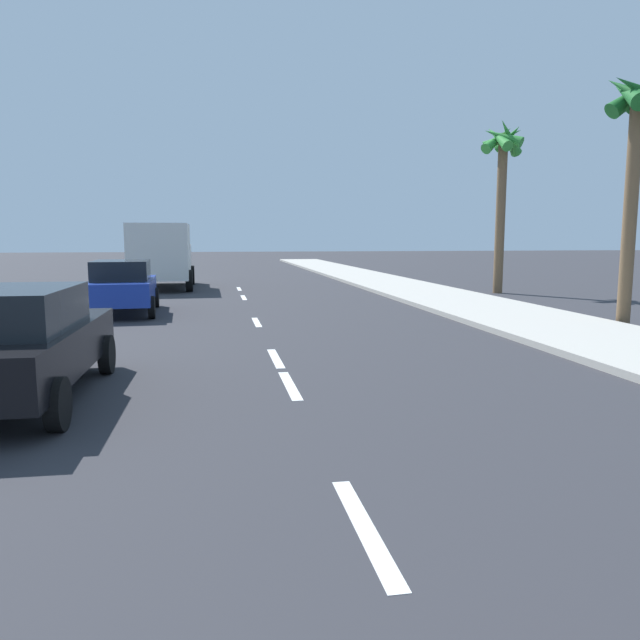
{
  "coord_description": "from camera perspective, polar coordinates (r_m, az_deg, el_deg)",
  "views": [
    {
      "loc": [
        -1.11,
        3.42,
        2.23
      ],
      "look_at": [
        0.33,
        11.59,
        1.1
      ],
      "focal_mm": 34.01,
      "sensor_mm": 36.0,
      "label": 1
    }
  ],
  "objects": [
    {
      "name": "ground_plane",
      "position": [
        16.77,
        -6.14,
        0.08
      ],
      "size": [
        160.0,
        160.0,
        0.0
      ],
      "primitive_type": "plane",
      "color": "#2D2D33"
    },
    {
      "name": "sidewalk_strip",
      "position": [
        20.43,
        13.74,
        1.48
      ],
      "size": [
        3.6,
        80.0,
        0.14
      ],
      "primitive_type": "cube",
      "color": "#B2ADA3",
      "rests_on": "ground"
    },
    {
      "name": "lane_stripe_2",
      "position": [
        4.97,
        4.24,
        -18.89
      ],
      "size": [
        0.16,
        1.8,
        0.01
      ],
      "primitive_type": "cube",
      "color": "white",
      "rests_on": "ground"
    },
    {
      "name": "lane_stripe_3",
      "position": [
        9.28,
        -2.86,
        -6.14
      ],
      "size": [
        0.16,
        1.8,
        0.01
      ],
      "primitive_type": "cube",
      "color": "white",
      "rests_on": "ground"
    },
    {
      "name": "lane_stripe_4",
      "position": [
        11.32,
        -4.2,
        -3.6
      ],
      "size": [
        0.16,
        1.8,
        0.01
      ],
      "primitive_type": "cube",
      "color": "white",
      "rests_on": "ground"
    },
    {
      "name": "lane_stripe_5",
      "position": [
        16.14,
        -5.98,
        -0.2
      ],
      "size": [
        0.16,
        1.8,
        0.01
      ],
      "primitive_type": "cube",
      "color": "white",
      "rests_on": "ground"
    },
    {
      "name": "lane_stripe_6",
      "position": [
        22.81,
        -7.2,
        2.11
      ],
      "size": [
        0.16,
        1.8,
        0.01
      ],
      "primitive_type": "cube",
      "color": "white",
      "rests_on": "ground"
    },
    {
      "name": "lane_stripe_7",
      "position": [
        26.72,
        -7.62,
        2.92
      ],
      "size": [
        0.16,
        1.8,
        0.01
      ],
      "primitive_type": "cube",
      "color": "white",
      "rests_on": "ground"
    },
    {
      "name": "parked_car_black",
      "position": [
        9.23,
        -27.07,
        -1.76
      ],
      "size": [
        2.12,
        4.5,
        1.57
      ],
      "rotation": [
        0.0,
        0.0,
        -0.02
      ],
      "color": "black",
      "rests_on": "ground"
    },
    {
      "name": "parked_car_blue",
      "position": [
        18.71,
        -18.08,
        3.12
      ],
      "size": [
        2.07,
        4.21,
        1.57
      ],
      "rotation": [
        0.0,
        0.0,
        0.05
      ],
      "color": "#1E389E",
      "rests_on": "ground"
    },
    {
      "name": "delivery_truck",
      "position": [
        27.55,
        -14.67,
        6.01
      ],
      "size": [
        2.73,
        6.27,
        2.8
      ],
      "rotation": [
        0.0,
        0.0,
        0.01
      ],
      "color": "beige",
      "rests_on": "ground"
    },
    {
      "name": "palm_tree_mid",
      "position": [
        17.43,
        27.65,
        16.18
      ],
      "size": [
        1.74,
        1.77,
        6.54
      ],
      "color": "brown",
      "rests_on": "ground"
    },
    {
      "name": "palm_tree_far",
      "position": [
        25.66,
        16.78,
        14.07
      ],
      "size": [
        1.9,
        1.73,
        6.88
      ],
      "color": "brown",
      "rests_on": "ground"
    }
  ]
}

